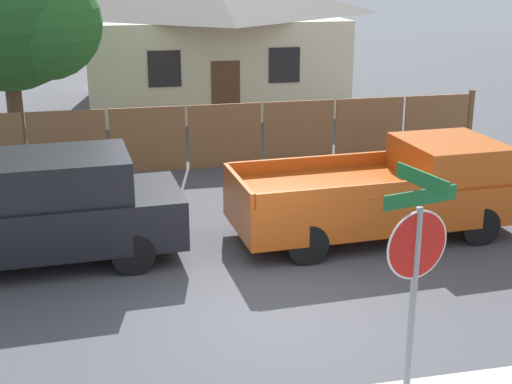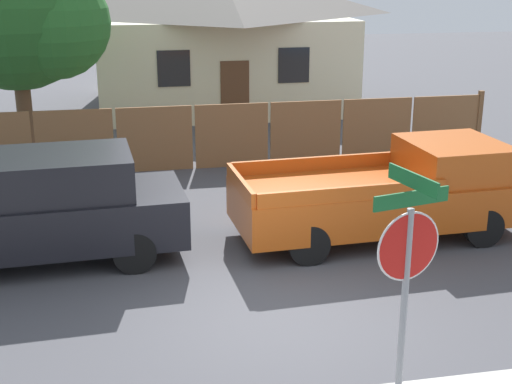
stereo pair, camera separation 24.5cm
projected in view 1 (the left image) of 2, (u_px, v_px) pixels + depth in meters
The scene contains 7 objects.
ground_plane at pixel (280, 314), 10.41m from camera, with size 80.00×80.00×0.00m, color #47474C.
wooden_fence at pixel (225, 136), 17.69m from camera, with size 13.41×0.12×1.69m.
house at pixel (208, 33), 24.94m from camera, with size 9.03×7.30×4.87m.
oak_tree at pixel (13, 9), 17.44m from camera, with size 4.47×4.25×6.04m.
red_suv at pixel (32, 208), 11.86m from camera, with size 4.96×2.17×1.88m.
orange_pickup at pixel (389, 192), 13.24m from camera, with size 5.43×2.32×1.74m.
stop_sign at pixel (415, 270), 6.94m from camera, with size 0.82×0.74×3.05m.
Camera 1 is at (-2.37, -9.06, 4.91)m, focal length 50.00 mm.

